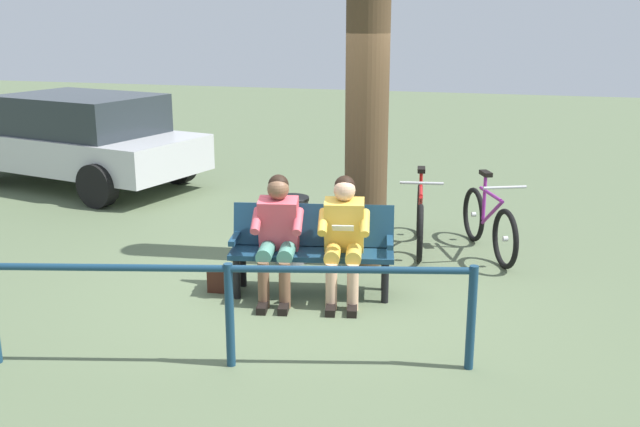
# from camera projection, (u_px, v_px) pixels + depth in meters

# --- Properties ---
(ground_plane) EXTENTS (40.00, 40.00, 0.00)m
(ground_plane) POSITION_uv_depth(u_px,v_px,m) (299.00, 289.00, 7.46)
(ground_plane) COLOR #566647
(bench) EXTENTS (1.66, 0.78, 0.87)m
(bench) POSITION_uv_depth(u_px,v_px,m) (312.00, 243.00, 7.29)
(bench) COLOR navy
(bench) RESTS_ON ground
(person_reading) EXTENTS (0.54, 0.81, 1.20)m
(person_reading) POSITION_uv_depth(u_px,v_px,m) (344.00, 233.00, 7.07)
(person_reading) COLOR gold
(person_reading) RESTS_ON ground
(person_companion) EXTENTS (0.54, 0.81, 1.20)m
(person_companion) POSITION_uv_depth(u_px,v_px,m) (278.00, 231.00, 7.12)
(person_companion) COLOR #D84C59
(person_companion) RESTS_ON ground
(handbag) EXTENTS (0.31, 0.17, 0.24)m
(handbag) POSITION_uv_depth(u_px,v_px,m) (223.00, 280.00, 7.38)
(handbag) COLOR #3F1E14
(handbag) RESTS_ON ground
(tree_trunk) EXTENTS (0.47, 0.47, 3.81)m
(tree_trunk) POSITION_uv_depth(u_px,v_px,m) (367.00, 91.00, 7.84)
(tree_trunk) COLOR #4C3823
(tree_trunk) RESTS_ON ground
(litter_bin) EXTENTS (0.41, 0.41, 0.74)m
(litter_bin) POSITION_uv_depth(u_px,v_px,m) (291.00, 229.00, 8.24)
(litter_bin) COLOR slate
(litter_bin) RESTS_ON ground
(bicycle_purple) EXTENTS (0.75, 1.56, 0.94)m
(bicycle_purple) POSITION_uv_depth(u_px,v_px,m) (489.00, 223.00, 8.50)
(bicycle_purple) COLOR black
(bicycle_purple) RESTS_ON ground
(bicycle_black) EXTENTS (0.48, 1.67, 0.94)m
(bicycle_black) POSITION_uv_depth(u_px,v_px,m) (420.00, 219.00, 8.71)
(bicycle_black) COLOR black
(bicycle_black) RESTS_ON ground
(bicycle_blue) EXTENTS (0.61, 1.63, 0.94)m
(bicycle_blue) POSITION_uv_depth(u_px,v_px,m) (361.00, 213.00, 8.95)
(bicycle_blue) COLOR black
(bicycle_blue) RESTS_ON ground
(railing_fence) EXTENTS (3.70, 0.97, 0.85)m
(railing_fence) POSITION_uv_depth(u_px,v_px,m) (229.00, 293.00, 5.69)
(railing_fence) COLOR navy
(railing_fence) RESTS_ON ground
(parked_car) EXTENTS (4.50, 2.74, 1.47)m
(parked_car) POSITION_uv_depth(u_px,v_px,m) (77.00, 138.00, 11.80)
(parked_car) COLOR silver
(parked_car) RESTS_ON ground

